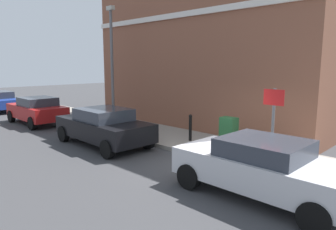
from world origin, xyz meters
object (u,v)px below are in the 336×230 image
car_black (103,126)px  street_sign (273,117)px  car_red (37,110)px  utility_cabinet (228,135)px  car_silver (262,166)px  lamppost (112,60)px  bollard_near_cabinet (190,127)px

car_black → street_sign: 6.35m
car_red → utility_cabinet: size_ratio=3.45×
utility_cabinet → street_sign: size_ratio=0.50×
car_silver → street_sign: bearing=-70.3°
car_silver → utility_cabinet: bearing=-43.5°
car_silver → car_red: (0.13, 12.86, 0.00)m
car_silver → car_red: bearing=-0.2°
utility_cabinet → lamppost: (0.16, 6.97, 2.62)m
utility_cabinet → bollard_near_cabinet: (0.10, 1.81, 0.02)m
utility_cabinet → street_sign: street_sign is taller
bollard_near_cabinet → lamppost: (0.06, 5.15, 2.60)m
street_sign → lamppost: size_ratio=0.40×
car_black → bollard_near_cabinet: size_ratio=4.19×
car_silver → lamppost: (2.60, 9.50, 2.57)m
car_red → street_sign: bearing=-172.5°
car_red → lamppost: lamppost is taller
bollard_near_cabinet → car_silver: bearing=-120.2°
car_red → lamppost: size_ratio=0.69×
car_red → bollard_near_cabinet: (2.40, -8.51, -0.04)m
car_silver → street_sign: 1.94m
utility_cabinet → car_silver: bearing=-133.8°
bollard_near_cabinet → lamppost: 5.77m
utility_cabinet → lamppost: size_ratio=0.20×
car_silver → bollard_near_cabinet: 5.03m
car_silver → lamppost: lamppost is taller
car_silver → bollard_near_cabinet: size_ratio=3.98×
car_black → utility_cabinet: size_ratio=3.79×
lamppost → bollard_near_cabinet: bearing=-90.7°
bollard_near_cabinet → street_sign: size_ratio=0.45×
bollard_near_cabinet → street_sign: 4.01m
car_silver → car_red: 12.86m
car_red → utility_cabinet: 10.58m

